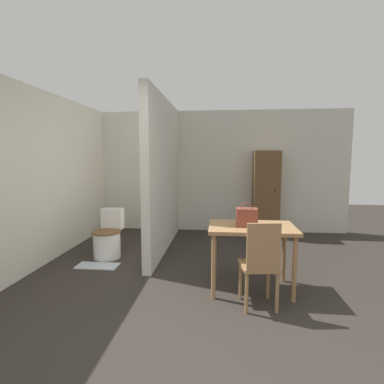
{
  "coord_description": "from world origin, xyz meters",
  "views": [
    {
      "loc": [
        0.24,
        -2.19,
        1.55
      ],
      "look_at": [
        -0.19,
        2.13,
        1.04
      ],
      "focal_mm": 28.0,
      "sensor_mm": 36.0,
      "label": 1
    }
  ],
  "objects_px": {
    "wooden_chair": "(260,262)",
    "toilet": "(108,238)",
    "handbag": "(247,217)",
    "wooden_cabinet": "(266,193)",
    "dining_table": "(252,235)"
  },
  "relations": [
    {
      "from": "wooden_chair",
      "to": "toilet",
      "type": "distance_m",
      "value": 2.59
    },
    {
      "from": "dining_table",
      "to": "wooden_cabinet",
      "type": "distance_m",
      "value": 2.65
    },
    {
      "from": "wooden_chair",
      "to": "wooden_cabinet",
      "type": "bearing_deg",
      "value": 73.07
    },
    {
      "from": "dining_table",
      "to": "handbag",
      "type": "height_order",
      "value": "handbag"
    },
    {
      "from": "handbag",
      "to": "wooden_chair",
      "type": "bearing_deg",
      "value": -75.66
    },
    {
      "from": "toilet",
      "to": "dining_table",
      "type": "bearing_deg",
      "value": -24.93
    },
    {
      "from": "toilet",
      "to": "handbag",
      "type": "distance_m",
      "value": 2.35
    },
    {
      "from": "dining_table",
      "to": "wooden_chair",
      "type": "bearing_deg",
      "value": -84.05
    },
    {
      "from": "toilet",
      "to": "handbag",
      "type": "xyz_separation_m",
      "value": [
        2.04,
        -1.0,
        0.58
      ]
    },
    {
      "from": "handbag",
      "to": "dining_table",
      "type": "bearing_deg",
      "value": 20.32
    },
    {
      "from": "handbag",
      "to": "wooden_cabinet",
      "type": "bearing_deg",
      "value": 77.32
    },
    {
      "from": "wooden_cabinet",
      "to": "toilet",
      "type": "bearing_deg",
      "value": -148.5
    },
    {
      "from": "dining_table",
      "to": "handbag",
      "type": "relative_size",
      "value": 3.54
    },
    {
      "from": "wooden_chair",
      "to": "wooden_cabinet",
      "type": "height_order",
      "value": "wooden_cabinet"
    },
    {
      "from": "dining_table",
      "to": "wooden_chair",
      "type": "xyz_separation_m",
      "value": [
        0.05,
        -0.45,
        -0.17
      ]
    }
  ]
}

